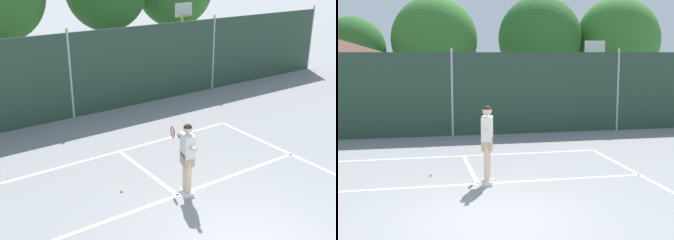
# 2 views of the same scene
# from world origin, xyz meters

# --- Properties ---
(court_markings) EXTENTS (8.30, 11.10, 0.01)m
(court_markings) POSITION_xyz_m (0.00, 0.65, 0.00)
(court_markings) COLOR white
(court_markings) RESTS_ON ground
(chainlink_fence) EXTENTS (26.09, 0.09, 3.21)m
(chainlink_fence) POSITION_xyz_m (0.00, 9.00, 1.53)
(chainlink_fence) COLOR #284233
(chainlink_fence) RESTS_ON ground
(basketball_hoop) EXTENTS (0.90, 0.67, 3.55)m
(basketball_hoop) POSITION_xyz_m (6.28, 10.93, 2.31)
(basketball_hoop) COLOR yellow
(basketball_hoop) RESTS_ON ground
(tennis_player) EXTENTS (0.35, 1.43, 1.85)m
(tennis_player) POSITION_xyz_m (0.21, 2.41, 1.11)
(tennis_player) COLOR silver
(tennis_player) RESTS_ON ground
(tennis_ball) EXTENTS (0.07, 0.07, 0.07)m
(tennis_ball) POSITION_xyz_m (-1.05, 3.39, 0.03)
(tennis_ball) COLOR #CCE033
(tennis_ball) RESTS_ON ground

